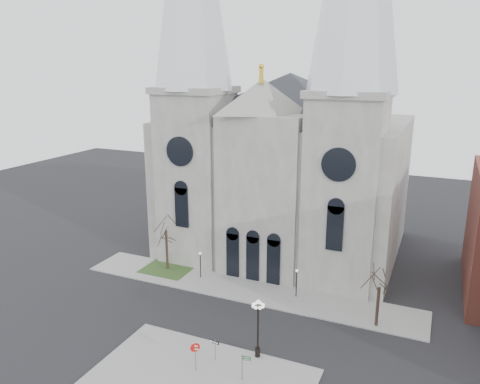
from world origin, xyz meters
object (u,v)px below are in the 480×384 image
at_px(globe_lamp, 258,321).
at_px(one_way_sign, 215,346).
at_px(stop_sign, 195,350).
at_px(street_name_sign, 243,365).

bearing_deg(globe_lamp, one_way_sign, -148.68).
bearing_deg(globe_lamp, stop_sign, -136.03).
distance_m(one_way_sign, street_name_sign, 3.65).
height_order(stop_sign, street_name_sign, stop_sign).
relative_size(globe_lamp, one_way_sign, 2.79).
bearing_deg(stop_sign, globe_lamp, 25.19).
height_order(globe_lamp, one_way_sign, globe_lamp).
distance_m(stop_sign, one_way_sign, 2.20).
height_order(globe_lamp, street_name_sign, globe_lamp).
bearing_deg(globe_lamp, street_name_sign, -88.03).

